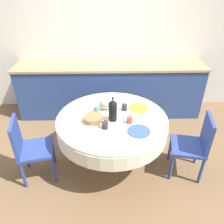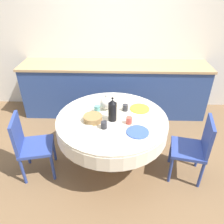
{
  "view_description": "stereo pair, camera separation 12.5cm",
  "coord_description": "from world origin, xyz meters",
  "px_view_note": "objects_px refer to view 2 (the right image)",
  "views": [
    {
      "loc": [
        -0.05,
        -2.24,
        2.2
      ],
      "look_at": [
        0.0,
        0.0,
        0.81
      ],
      "focal_mm": 35.0,
      "sensor_mm": 36.0,
      "label": 1
    },
    {
      "loc": [
        0.07,
        -2.24,
        2.2
      ],
      "look_at": [
        0.0,
        0.0,
        0.81
      ],
      "focal_mm": 35.0,
      "sensor_mm": 36.0,
      "label": 2
    }
  ],
  "objects_px": {
    "chair_left": "(195,146)",
    "chair_right": "(29,143)",
    "coffee_carafe": "(113,110)",
    "teapot": "(106,103)"
  },
  "relations": [
    {
      "from": "teapot",
      "to": "chair_right",
      "type": "bearing_deg",
      "value": -155.49
    },
    {
      "from": "chair_left",
      "to": "teapot",
      "type": "bearing_deg",
      "value": 80.99
    },
    {
      "from": "coffee_carafe",
      "to": "teapot",
      "type": "relative_size",
      "value": 1.36
    },
    {
      "from": "chair_left",
      "to": "teapot",
      "type": "distance_m",
      "value": 1.21
    },
    {
      "from": "coffee_carafe",
      "to": "teapot",
      "type": "bearing_deg",
      "value": 108.72
    },
    {
      "from": "chair_right",
      "to": "coffee_carafe",
      "type": "height_order",
      "value": "coffee_carafe"
    },
    {
      "from": "chair_right",
      "to": "teapot",
      "type": "distance_m",
      "value": 1.08
    },
    {
      "from": "coffee_carafe",
      "to": "teapot",
      "type": "distance_m",
      "value": 0.27
    },
    {
      "from": "chair_left",
      "to": "coffee_carafe",
      "type": "distance_m",
      "value": 1.08
    },
    {
      "from": "chair_left",
      "to": "chair_right",
      "type": "bearing_deg",
      "value": 102.03
    }
  ]
}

